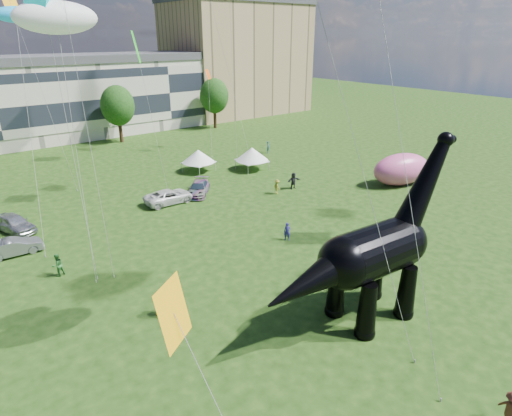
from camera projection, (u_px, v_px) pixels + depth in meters
ground at (340, 323)px, 25.90m from camera, size 220.00×220.00×0.00m
apartment_block at (237, 60)px, 91.84m from camera, size 28.00×18.00×22.00m
tree_mid_right at (117, 102)px, 66.51m from camera, size 5.20×5.20×9.44m
tree_far_right at (214, 93)px, 76.87m from camera, size 5.20×5.20×9.44m
dinosaur_sculpture at (368, 256)px, 24.78m from camera, size 13.88×4.09×11.31m
car_silver at (14, 223)px, 37.53m from camera, size 3.28×5.02×1.59m
car_grey at (14, 247)px, 33.60m from camera, size 4.24×1.65×1.38m
car_white at (169, 196)px, 43.92m from camera, size 5.22×2.54×1.43m
car_dark at (199, 188)px, 46.34m from camera, size 4.61×4.86×1.38m
gazebo_near at (198, 156)px, 53.53m from camera, size 4.99×4.99×2.82m
gazebo_far at (252, 154)px, 54.21m from camera, size 4.57×4.57×2.90m
inflatable_pink at (401, 169)px, 48.97m from camera, size 8.02×5.47×3.65m
visitors at (209, 240)px, 34.24m from camera, size 54.78×43.65×1.90m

